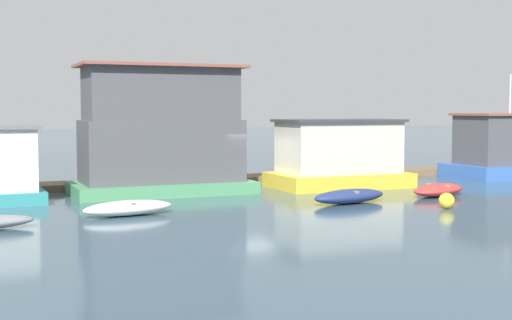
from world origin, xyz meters
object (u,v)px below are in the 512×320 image
houseboat_blue (501,148)px  dinghy_navy (350,196)px  houseboat_green (161,134)px  dinghy_white (128,208)px  dinghy_red (438,190)px  houseboat_yellow (339,156)px  buoy_yellow (447,201)px

houseboat_blue → dinghy_navy: 14.13m
houseboat_green → dinghy_white: 6.67m
houseboat_green → dinghy_red: bearing=-28.0°
houseboat_green → dinghy_white: (-2.73, -5.65, -2.24)m
houseboat_yellow → dinghy_white: size_ratio=1.86×
houseboat_yellow → houseboat_blue: (10.27, 0.98, 0.08)m
houseboat_green → houseboat_yellow: houseboat_green is taller
dinghy_red → buoy_yellow: buoy_yellow is taller
buoy_yellow → houseboat_yellow: bearing=90.2°
dinghy_red → houseboat_blue: bearing=34.0°
houseboat_blue → dinghy_red: houseboat_blue is taller
houseboat_green → dinghy_red: 11.71m
houseboat_green → buoy_yellow: size_ratio=13.11×
dinghy_white → buoy_yellow: size_ratio=5.74×
buoy_yellow → dinghy_red: bearing=56.9°
houseboat_blue → dinghy_white: size_ratio=1.65×
houseboat_green → houseboat_blue: bearing=0.4°
dinghy_navy → buoy_yellow: size_ratio=6.03×
houseboat_green → dinghy_white: size_ratio=2.29×
houseboat_green → houseboat_yellow: size_ratio=1.23×
houseboat_green → buoy_yellow: 11.97m
dinghy_navy → buoy_yellow: 3.58m
dinghy_white → buoy_yellow: (10.83, -2.89, 0.04)m
dinghy_white → dinghy_navy: dinghy_navy is taller
dinghy_white → houseboat_blue: bearing=15.3°
houseboat_green → dinghy_red: size_ratio=2.34×
houseboat_blue → dinghy_red: size_ratio=1.69×
houseboat_blue → dinghy_navy: size_ratio=1.56×
houseboat_blue → dinghy_white: (-21.07, -5.78, -1.26)m
buoy_yellow → dinghy_navy: bearing=133.3°
houseboat_green → houseboat_blue: houseboat_green is taller
houseboat_yellow → dinghy_red: (2.08, -4.54, -1.17)m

